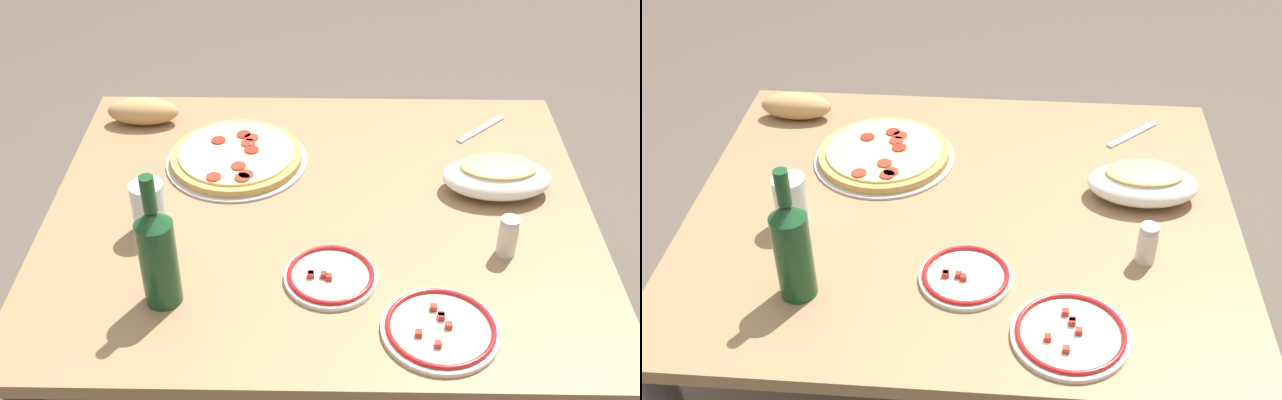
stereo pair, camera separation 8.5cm
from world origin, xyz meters
The scene contains 10 objects.
dining_table centered at (0.00, 0.00, 0.61)m, with size 1.18×0.99×0.73m.
pepperoni_pizza centered at (0.20, -0.19, 0.74)m, with size 0.33×0.33×0.03m.
baked_pasta_dish centered at (-0.39, -0.08, 0.77)m, with size 0.24×0.15×0.08m.
wine_bottle centered at (0.29, 0.28, 0.84)m, with size 0.07×0.07×0.28m.
water_glass centered at (0.35, 0.07, 0.79)m, with size 0.07×0.07×0.11m, color silver.
side_plate_near centered at (-0.02, 0.22, 0.74)m, with size 0.18×0.18×0.02m.
side_plate_far centered at (-0.22, 0.36, 0.74)m, with size 0.22×0.22×0.02m.
bread_loaf centered at (0.45, -0.36, 0.76)m, with size 0.18×0.07×0.07m, color tan.
spice_shaker centered at (-0.38, 0.13, 0.77)m, with size 0.04×0.04×0.09m.
fork_left centered at (-0.39, -0.34, 0.73)m, with size 0.17×0.02×0.01m, color #B7B7BC.
Camera 1 is at (-0.02, 1.37, 1.78)m, focal length 44.89 mm.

